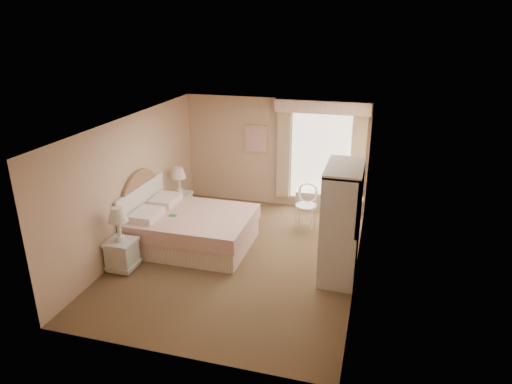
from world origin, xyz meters
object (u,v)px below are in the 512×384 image
(bed, at_px, (187,227))
(cafe_chair, at_px, (307,202))
(round_table, at_px, (346,208))
(nightstand_far, at_px, (180,198))
(armoire, at_px, (341,231))
(nightstand_near, at_px, (121,247))

(bed, relative_size, cafe_chair, 2.46)
(cafe_chair, bearing_deg, round_table, -0.50)
(bed, height_order, nightstand_far, bed)
(nightstand_far, xyz_separation_m, round_table, (3.59, 0.23, 0.06))
(bed, distance_m, round_table, 3.23)
(round_table, distance_m, armoire, 1.83)
(nightstand_near, distance_m, round_table, 4.46)
(round_table, xyz_separation_m, cafe_chair, (-0.82, 0.05, 0.04))
(bed, relative_size, armoire, 1.14)
(nightstand_far, height_order, armoire, armoire)
(nightstand_far, relative_size, cafe_chair, 1.23)
(round_table, relative_size, cafe_chair, 0.80)
(bed, xyz_separation_m, cafe_chair, (2.05, 1.54, 0.15))
(nightstand_near, bearing_deg, nightstand_far, 90.00)
(nightstand_near, height_order, armoire, armoire)
(nightstand_near, xyz_separation_m, round_table, (3.59, 2.65, 0.05))
(nightstand_far, bearing_deg, armoire, -23.27)
(armoire, bearing_deg, bed, 174.04)
(bed, height_order, round_table, bed)
(nightstand_near, height_order, round_table, nightstand_near)
(nightstand_near, relative_size, cafe_chair, 1.27)
(round_table, relative_size, armoire, 0.37)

